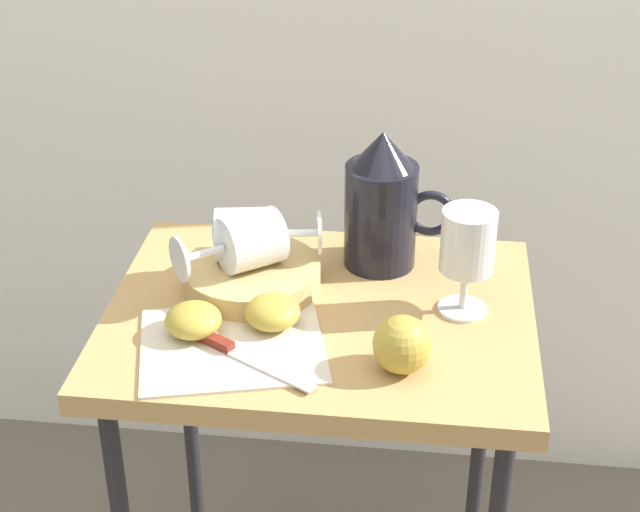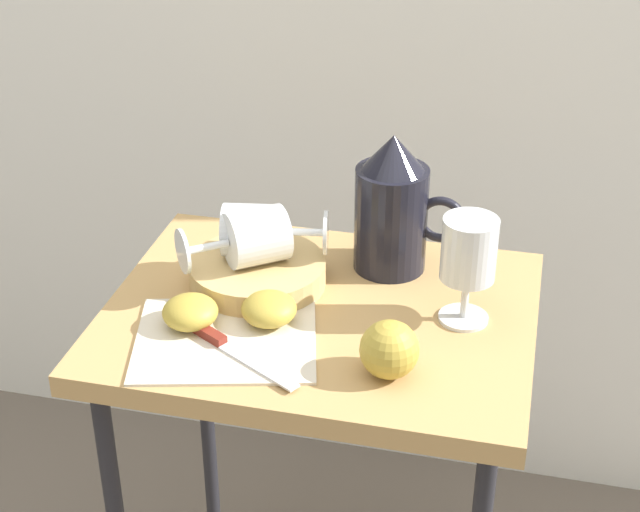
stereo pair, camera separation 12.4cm
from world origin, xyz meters
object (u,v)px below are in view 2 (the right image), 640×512
Objects in this scene: table at (320,356)px; apple_whole at (389,350)px; wine_glass_upright at (469,255)px; wine_glass_tipped_far at (255,231)px; wine_glass_tipped_near at (253,237)px; basket_tray at (257,273)px; apple_half_left at (190,312)px; knife at (217,340)px; pitcher at (392,215)px; apple_half_right at (269,309)px.

apple_whole is at bearing -46.88° from table.
wine_glass_upright is 0.29m from wine_glass_tipped_far.
wine_glass_tipped_near reaches higher than table.
apple_whole is at bearing -37.84° from basket_tray.
basket_tray is 1.23× the size of wine_glass_tipped_far.
apple_half_left reaches higher than knife.
pitcher is 0.30m from knife.
apple_half_right reaches higher than basket_tray.
table is 4.74× the size of wine_glass_upright.
pitcher is at bearing 21.77° from wine_glass_tipped_far.
apple_half_left is at bearing -163.50° from wine_glass_upright.
apple_half_left is at bearing -136.05° from pitcher.
wine_glass_upright reaches higher than knife.
wine_glass_tipped_far is (-0.00, 0.02, -0.00)m from wine_glass_tipped_near.
wine_glass_tipped_near is 0.27m from apple_whole.
pitcher reaches higher than basket_tray.
apple_half_left is 0.06m from knife.
basket_tray is 0.93× the size of pitcher.
wine_glass_tipped_near is (-0.17, -0.09, -0.01)m from pitcher.
basket_tray is 0.13m from apple_half_left.
pitcher is 1.32× the size of wine_glass_tipped_far.
wine_glass_upright is (0.28, -0.02, 0.08)m from basket_tray.
apple_whole is (0.21, -0.16, -0.04)m from wine_glass_tipped_near.
pitcher is 0.31m from apple_half_left.
pitcher reaches higher than knife.
basket_tray is (-0.10, 0.04, 0.09)m from table.
wine_glass_tipped_far is 0.13m from apple_half_right.
apple_half_right is (-0.05, -0.05, 0.10)m from table.
pitcher is 2.80× the size of apple_whole.
apple_whole is at bearing -2.54° from knife.
apple_half_left is at bearing -152.06° from table.
table is at bearing 27.94° from apple_half_left.
apple_whole reaches higher than knife.
wine_glass_tipped_far reaches higher than apple_whole.
apple_half_left reaches higher than table.
wine_glass_tipped_near reaches higher than basket_tray.
wine_glass_upright is 0.96× the size of wine_glass_tipped_far.
apple_half_left is 1.00× the size of apple_half_right.
table is 0.18m from wine_glass_tipped_near.
wine_glass_tipped_far is 2.13× the size of apple_half_right.
table is 0.12m from apple_half_right.
wine_glass_tipped_far is (-0.17, -0.07, -0.01)m from pitcher.
apple_whole is (0.04, -0.25, -0.04)m from pitcher.
apple_half_left is at bearing 145.97° from knife.
apple_whole is at bearing -117.88° from wine_glass_upright.
wine_glass_tipped_near is at bearing -81.31° from wine_glass_tipped_far.
basket_tray is 0.15m from knife.
wine_glass_tipped_near is 2.19× the size of apple_half_left.
knife is (0.04, -0.03, -0.01)m from apple_half_left.
wine_glass_tipped_near is 1.03× the size of wine_glass_tipped_far.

